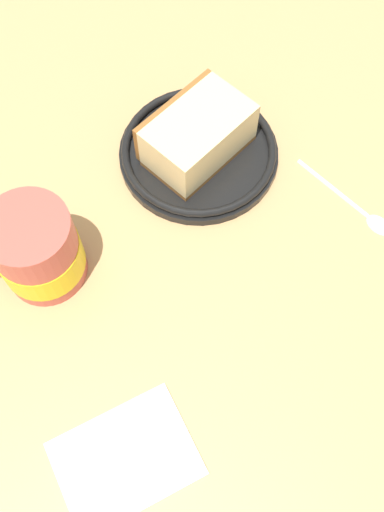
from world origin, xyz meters
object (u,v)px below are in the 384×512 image
tea_mug (37,252)px  small_plate (199,152)px  cake_slice (197,135)px  teaspoon (363,211)px  folded_napkin (125,459)px

tea_mug → small_plate: bearing=118.5°
cake_slice → teaspoon: 19.76cm
folded_napkin → teaspoon: bearing=122.5°
teaspoon → tea_mug: bearing=-91.9°
small_plate → cake_slice: cake_slice is taller
small_plate → teaspoon: bearing=54.1°
tea_mug → cake_slice: bearing=119.2°
small_plate → cake_slice: bearing=-147.1°
cake_slice → folded_napkin: size_ratio=1.13×
teaspoon → folded_napkin: size_ratio=0.98×
cake_slice → small_plate: bearing=32.9°
teaspoon → folded_napkin: (18.97, -29.82, -0.05)cm
cake_slice → teaspoon: size_ratio=1.16×
cake_slice → folded_napkin: cake_slice is taller
small_plate → folded_napkin: bearing=-25.3°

